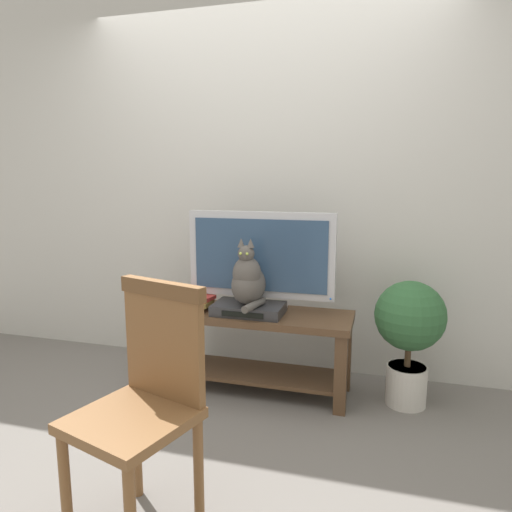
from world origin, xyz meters
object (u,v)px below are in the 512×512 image
Objects in this scene: tv_stand at (258,338)px; media_box at (249,309)px; potted_plant at (409,328)px; wooden_chair at (146,391)px; tv at (261,258)px; book_stack at (193,301)px; cat at (248,280)px.

media_box reaches higher than tv_stand.
tv_stand is at bearing 43.68° from media_box.
wooden_chair is at bearing -127.62° from potted_plant.
wooden_chair is at bearing -94.14° from tv.
potted_plant reaches higher than book_stack.
potted_plant is at bearing 52.38° from wooden_chair.
wooden_chair is 1.65m from potted_plant.
tv_stand is 1.54× the size of potted_plant.
potted_plant is at bearing 3.72° from tv_stand.
potted_plant reaches higher than tv_stand.
wooden_chair is at bearing -74.65° from book_stack.
tv reaches higher than tv_stand.
potted_plant is (1.01, 1.31, -0.08)m from wooden_chair.
media_box is at bearing -173.72° from potted_plant.
cat is at bearing 87.73° from wooden_chair.
tv_stand is 1.21× the size of wooden_chair.
cat is 0.42m from book_stack.
tv is at bearing 89.97° from tv_stand.
wooden_chair is at bearing -92.19° from media_box.
book_stack is (-0.38, 0.03, -0.17)m from cat.
wooden_chair is 3.71× the size of book_stack.
tv is 2.26× the size of cat.
tv_stand is 4.50× the size of book_stack.
book_stack is 1.35m from potted_plant.
tv is at bearing 11.82° from book_stack.
tv is 0.33m from media_box.
media_box is (-0.05, -0.05, 0.20)m from tv_stand.
tv_stand is 0.39m from cat.
cat reaches higher than tv_stand.
tv_stand is 2.72× the size of media_box.
media_box is 0.97m from potted_plant.
book_stack is at bearing -176.10° from potted_plant.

